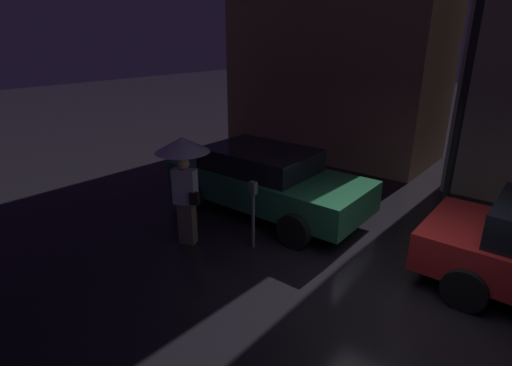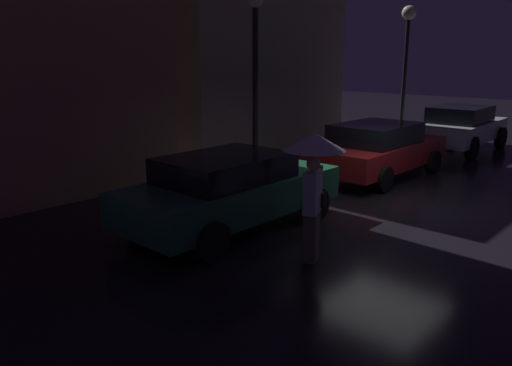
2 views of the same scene
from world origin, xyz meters
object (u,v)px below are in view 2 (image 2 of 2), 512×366
object	(u,v)px
parked_car_red	(377,149)
parked_car_green	(231,189)
pedestrian_with_umbrella	(314,164)
street_lamp_near	(255,56)
parked_car_silver	(461,127)
parking_meter	(318,192)
street_lamp_far	(407,41)

from	to	relation	value
parked_car_red	parked_car_green	bearing A→B (deg)	-179.37
parked_car_green	pedestrian_with_umbrella	distance (m)	2.15
pedestrian_with_umbrella	street_lamp_near	distance (m)	5.53
parked_car_green	parked_car_silver	world-z (taller)	parked_car_silver
parked_car_red	street_lamp_near	distance (m)	3.96
street_lamp_near	parked_car_red	bearing A→B (deg)	-41.19
pedestrian_with_umbrella	parking_meter	size ratio (longest dim) A/B	1.59
parked_car_green	parking_meter	bearing A→B (deg)	-60.32
parked_car_red	street_lamp_far	xyz separation A→B (m)	(5.82, 2.29, 2.86)
parked_car_green	parking_meter	size ratio (longest dim) A/B	3.46
street_lamp_near	pedestrian_with_umbrella	bearing A→B (deg)	-127.97
parked_car_silver	street_lamp_near	distance (m)	8.33
parked_car_green	parked_car_red	bearing A→B (deg)	0.24
street_lamp_near	street_lamp_far	xyz separation A→B (m)	(8.22, 0.19, 0.52)
parked_car_green	street_lamp_far	bearing A→B (deg)	11.13
parking_meter	parked_car_silver	bearing A→B (deg)	7.66
parking_meter	street_lamp_far	world-z (taller)	street_lamp_far
parked_car_green	street_lamp_near	bearing A→B (deg)	35.08
street_lamp_far	parked_car_silver	bearing A→B (deg)	-102.24
pedestrian_with_umbrella	street_lamp_far	bearing A→B (deg)	-0.94
parked_car_red	street_lamp_far	distance (m)	6.88
parked_car_green	parking_meter	distance (m)	1.57
parked_car_green	parked_car_silver	bearing A→B (deg)	-0.93
pedestrian_with_umbrella	parking_meter	distance (m)	1.42
parked_car_red	street_lamp_near	world-z (taller)	street_lamp_near
street_lamp_near	street_lamp_far	bearing A→B (deg)	1.30
parked_car_red	pedestrian_with_umbrella	xyz separation A→B (m)	(-5.67, -2.09, 0.80)
parked_car_green	street_lamp_near	distance (m)	4.43
parked_car_green	parking_meter	xyz separation A→B (m)	(0.80, -1.35, 0.04)
parked_car_silver	street_lamp_near	xyz separation A→B (m)	(-7.70, 2.22, 2.30)
parked_car_silver	street_lamp_far	size ratio (longest dim) A/B	0.91
parked_car_green	street_lamp_far	world-z (taller)	street_lamp_far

